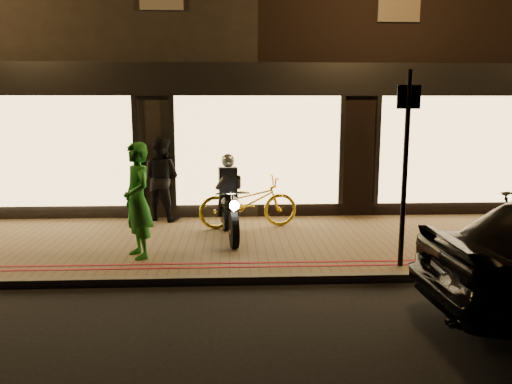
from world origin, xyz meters
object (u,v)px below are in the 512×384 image
motorcycle (229,206)px  bicycle_gold (248,202)px  person_green (138,200)px  sign_post (406,159)px

motorcycle → bicycle_gold: size_ratio=0.96×
motorcycle → person_green: (-1.49, -1.12, 0.33)m
motorcycle → bicycle_gold: (0.38, 0.81, -0.08)m
sign_post → motorcycle: bearing=146.4°
motorcycle → person_green: person_green is taller
motorcycle → sign_post: bearing=-40.6°
bicycle_gold → person_green: (-1.87, -1.93, 0.42)m
bicycle_gold → person_green: 2.72m
sign_post → bicycle_gold: (-2.30, 2.59, -1.15)m
motorcycle → person_green: size_ratio=1.02×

